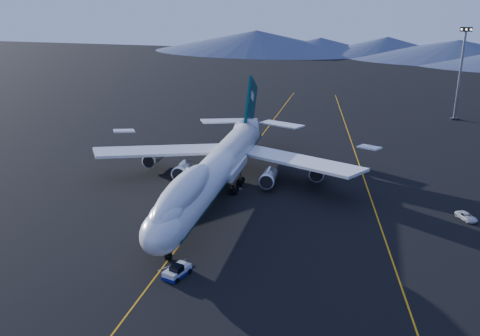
% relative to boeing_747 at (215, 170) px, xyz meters
% --- Properties ---
extents(ground, '(500.00, 500.00, 0.00)m').
position_rel_boeing_747_xyz_m(ground, '(-0.00, -0.03, -5.81)').
color(ground, black).
rests_on(ground, ground).
extents(taxiway_line_main, '(0.25, 220.00, 0.01)m').
position_rel_boeing_747_xyz_m(taxiway_line_main, '(-0.00, -0.03, -5.80)').
color(taxiway_line_main, orange).
rests_on(taxiway_line_main, ground).
extents(taxiway_line_side, '(28.08, 198.09, 0.01)m').
position_rel_boeing_747_xyz_m(taxiway_line_side, '(30.00, 9.97, -5.80)').
color(taxiway_line_side, orange).
rests_on(taxiway_line_side, ground).
extents(boeing_747, '(59.62, 72.43, 19.37)m').
position_rel_boeing_747_xyz_m(boeing_747, '(0.00, 0.00, 0.00)').
color(boeing_747, silver).
rests_on(boeing_747, ground).
extents(pushback_tug, '(3.67, 5.10, 2.01)m').
position_rel_boeing_747_xyz_m(pushback_tug, '(3.00, -30.85, -5.18)').
color(pushback_tug, silver).
rests_on(pushback_tug, ground).
extents(service_van, '(4.09, 4.96, 1.26)m').
position_rel_boeing_747_xyz_m(service_van, '(47.50, 0.24, -5.19)').
color(service_van, silver).
rests_on(service_van, ground).
extents(floodlight_mast, '(3.49, 2.62, 28.24)m').
position_rel_boeing_747_xyz_m(floodlight_mast, '(55.26, 79.71, 8.50)').
color(floodlight_mast, black).
rests_on(floodlight_mast, ground).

